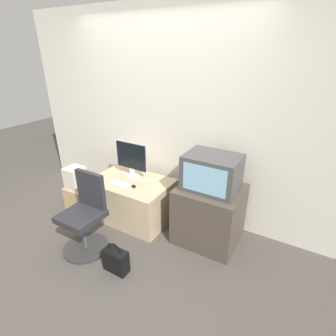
# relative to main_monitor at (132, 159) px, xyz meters

# --- Properties ---
(ground_plane) EXTENTS (12.00, 12.00, 0.00)m
(ground_plane) POSITION_rel_main_monitor_xyz_m (0.26, -0.96, -0.79)
(ground_plane) COLOR #4C4742
(wall_back) EXTENTS (4.40, 0.05, 2.60)m
(wall_back) POSITION_rel_main_monitor_xyz_m (0.26, 0.37, 0.51)
(wall_back) COLOR silver
(wall_back) RESTS_ON ground_plane
(desk) EXTENTS (1.01, 0.68, 0.54)m
(desk) POSITION_rel_main_monitor_xyz_m (0.07, -0.13, -0.51)
(desk) COLOR #CCB289
(desk) RESTS_ON ground_plane
(side_stand) EXTENTS (0.70, 0.62, 0.69)m
(side_stand) POSITION_rel_main_monitor_xyz_m (1.12, -0.04, -0.44)
(side_stand) COLOR #4C4238
(side_stand) RESTS_ON ground_plane
(main_monitor) EXTENTS (0.48, 0.19, 0.47)m
(main_monitor) POSITION_rel_main_monitor_xyz_m (0.00, 0.00, 0.00)
(main_monitor) COLOR silver
(main_monitor) RESTS_ON desk
(keyboard) EXTENTS (0.29, 0.12, 0.01)m
(keyboard) POSITION_rel_main_monitor_xyz_m (0.02, -0.28, -0.23)
(keyboard) COLOR silver
(keyboard) RESTS_ON desk
(mouse) EXTENTS (0.06, 0.04, 0.04)m
(mouse) POSITION_rel_main_monitor_xyz_m (0.21, -0.25, -0.22)
(mouse) COLOR black
(mouse) RESTS_ON desk
(crt_tv) EXTENTS (0.58, 0.43, 0.39)m
(crt_tv) POSITION_rel_main_monitor_xyz_m (1.12, -0.04, 0.10)
(crt_tv) COLOR #474747
(crt_tv) RESTS_ON side_stand
(office_chair) EXTENTS (0.50, 0.50, 0.90)m
(office_chair) POSITION_rel_main_monitor_xyz_m (-0.00, -0.86, -0.40)
(office_chair) COLOR #333333
(office_chair) RESTS_ON ground_plane
(cardboard_box_lower) EXTENTS (0.32, 0.27, 0.32)m
(cardboard_box_lower) POSITION_rel_main_monitor_xyz_m (-0.73, -0.34, -0.63)
(cardboard_box_lower) COLOR tan
(cardboard_box_lower) RESTS_ON ground_plane
(cardboard_box_upper) EXTENTS (0.23, 0.23, 0.30)m
(cardboard_box_upper) POSITION_rel_main_monitor_xyz_m (-0.73, -0.34, -0.31)
(cardboard_box_upper) COLOR beige
(cardboard_box_upper) RESTS_ON cardboard_box_lower
(handbag) EXTENTS (0.26, 0.13, 0.34)m
(handbag) POSITION_rel_main_monitor_xyz_m (0.51, -0.98, -0.66)
(handbag) COLOR black
(handbag) RESTS_ON ground_plane
(book) EXTENTS (0.18, 0.14, 0.02)m
(book) POSITION_rel_main_monitor_xyz_m (-0.57, -0.58, -0.77)
(book) COLOR navy
(book) RESTS_ON ground_plane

